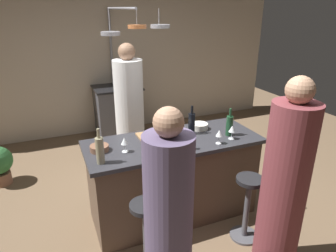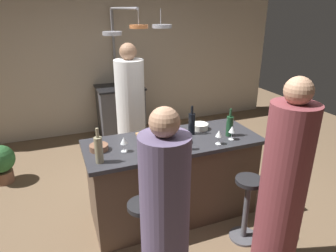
{
  "view_description": "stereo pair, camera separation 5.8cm",
  "coord_description": "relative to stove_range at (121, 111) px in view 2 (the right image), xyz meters",
  "views": [
    {
      "loc": [
        -1.13,
        -2.57,
        2.16
      ],
      "look_at": [
        0.0,
        0.15,
        1.0
      ],
      "focal_mm": 32.19,
      "sensor_mm": 36.0,
      "label": 1
    },
    {
      "loc": [
        -1.08,
        -2.59,
        2.16
      ],
      "look_at": [
        0.0,
        0.15,
        1.0
      ],
      "focal_mm": 32.19,
      "sensor_mm": 36.0,
      "label": 2
    }
  ],
  "objects": [
    {
      "name": "ground_plane",
      "position": [
        0.0,
        -2.45,
        -0.45
      ],
      "size": [
        9.0,
        9.0,
        0.0
      ],
      "primitive_type": "plane",
      "color": "brown"
    },
    {
      "name": "mixing_bowl_ceramic",
      "position": [
        0.39,
        -2.28,
        0.49
      ],
      "size": [
        0.19,
        0.19,
        0.06
      ],
      "primitive_type": "cylinder",
      "color": "silver",
      "rests_on": "kitchen_island"
    },
    {
      "name": "back_wall",
      "position": [
        0.0,
        0.4,
        0.85
      ],
      "size": [
        6.4,
        0.16,
        2.6
      ],
      "primitive_type": "cube",
      "color": "#BCAD99",
      "rests_on": "ground_plane"
    },
    {
      "name": "wine_glass_by_chef",
      "position": [
        0.38,
        -2.7,
        0.56
      ],
      "size": [
        0.07,
        0.07,
        0.15
      ],
      "color": "silver",
      "rests_on": "kitchen_island"
    },
    {
      "name": "chef",
      "position": [
        -0.16,
        -1.39,
        0.37
      ],
      "size": [
        0.37,
        0.37,
        1.77
      ],
      "color": "white",
      "rests_on": "ground_plane"
    },
    {
      "name": "mixing_bowl_wooden",
      "position": [
        -0.74,
        -2.41,
        0.48
      ],
      "size": [
        0.18,
        0.18,
        0.06
      ],
      "primitive_type": "cylinder",
      "color": "brown",
      "rests_on": "kitchen_island"
    },
    {
      "name": "mixing_bowl_steel",
      "position": [
        0.02,
        -2.52,
        0.49
      ],
      "size": [
        0.2,
        0.2,
        0.08
      ],
      "primitive_type": "cylinder",
      "color": "#B7B7BC",
      "rests_on": "kitchen_island"
    },
    {
      "name": "kitchen_island",
      "position": [
        0.0,
        -2.45,
        0.01
      ],
      "size": [
        1.8,
        0.72,
        0.9
      ],
      "color": "brown",
      "rests_on": "ground_plane"
    },
    {
      "name": "wine_bottle_green",
      "position": [
        0.59,
        -2.56,
        0.57
      ],
      "size": [
        0.07,
        0.07,
        0.3
      ],
      "color": "#193D23",
      "rests_on": "kitchen_island"
    },
    {
      "name": "wine_glass_near_left_guest",
      "position": [
        0.56,
        -2.65,
        0.56
      ],
      "size": [
        0.07,
        0.07,
        0.15
      ],
      "color": "silver",
      "rests_on": "kitchen_island"
    },
    {
      "name": "guest_right",
      "position": [
        0.53,
        -3.46,
        0.35
      ],
      "size": [
        0.36,
        0.36,
        1.72
      ],
      "color": "brown",
      "rests_on": "ground_plane"
    },
    {
      "name": "wine_glass_near_right_guest",
      "position": [
        -0.53,
        -2.52,
        0.56
      ],
      "size": [
        0.07,
        0.07,
        0.15
      ],
      "color": "silver",
      "rests_on": "kitchen_island"
    },
    {
      "name": "cutting_board",
      "position": [
        -0.16,
        -2.27,
        0.46
      ],
      "size": [
        0.32,
        0.22,
        0.02
      ],
      "primitive_type": "cube",
      "color": "#997047",
      "rests_on": "kitchen_island"
    },
    {
      "name": "wine_bottle_white",
      "position": [
        -0.78,
        -2.65,
        0.58
      ],
      "size": [
        0.07,
        0.07,
        0.32
      ],
      "color": "gray",
      "rests_on": "kitchen_island"
    },
    {
      "name": "bar_stool_left",
      "position": [
        -0.52,
        -3.07,
        -0.07
      ],
      "size": [
        0.28,
        0.28,
        0.68
      ],
      "color": "#4C4C51",
      "rests_on": "ground_plane"
    },
    {
      "name": "overhead_pot_rack",
      "position": [
        0.03,
        -0.67,
        1.26
      ],
      "size": [
        0.9,
        1.59,
        2.17
      ],
      "color": "gray",
      "rests_on": "ground_plane"
    },
    {
      "name": "pepper_mill",
      "position": [
        0.0,
        -2.69,
        0.56
      ],
      "size": [
        0.05,
        0.05,
        0.21
      ],
      "primitive_type": "cylinder",
      "color": "#382319",
      "rests_on": "kitchen_island"
    },
    {
      "name": "guest_left",
      "position": [
        -0.48,
        -3.45,
        0.3
      ],
      "size": [
        0.34,
        0.34,
        1.61
      ],
      "color": "#594C6B",
      "rests_on": "ground_plane"
    },
    {
      "name": "wine_bottle_amber",
      "position": [
        -0.24,
        -2.63,
        0.56
      ],
      "size": [
        0.07,
        0.07,
        0.29
      ],
      "color": "brown",
      "rests_on": "kitchen_island"
    },
    {
      "name": "wine_bottle_dark",
      "position": [
        0.24,
        -2.37,
        0.57
      ],
      "size": [
        0.07,
        0.07,
        0.31
      ],
      "color": "black",
      "rests_on": "kitchen_island"
    },
    {
      "name": "stove_range",
      "position": [
        0.0,
        0.0,
        0.0
      ],
      "size": [
        0.8,
        0.64,
        0.89
      ],
      "color": "#47474C",
      "rests_on": "ground_plane"
    },
    {
      "name": "potted_plant",
      "position": [
        -1.83,
        -1.03,
        -0.15
      ],
      "size": [
        0.36,
        0.36,
        0.52
      ],
      "color": "brown",
      "rests_on": "ground_plane"
    },
    {
      "name": "bar_stool_right",
      "position": [
        0.51,
        -3.07,
        -0.07
      ],
      "size": [
        0.28,
        0.28,
        0.68
      ],
      "color": "#4C4C51",
      "rests_on": "ground_plane"
    }
  ]
}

